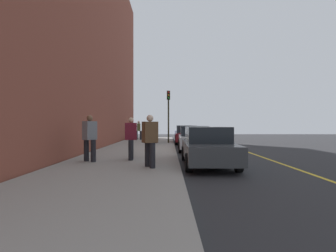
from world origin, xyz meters
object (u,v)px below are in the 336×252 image
at_px(pedestrian_burgundy_coat, 131,137).
at_px(rolling_suitcase, 155,140).
at_px(parked_car_charcoal, 207,146).
at_px(pedestrian_olive_coat, 139,130).
at_px(traffic_light_pole, 168,107).
at_px(parked_car_white, 194,138).
at_px(parked_car_navy, 184,133).
at_px(pedestrian_grey_coat, 90,137).
at_px(pedestrian_blue_coat, 155,132).
at_px(pedestrian_brown_coat, 150,139).
at_px(parked_car_maroon, 186,135).

bearing_deg(pedestrian_burgundy_coat, rolling_suitcase, 177.46).
relative_size(parked_car_charcoal, pedestrian_olive_coat, 2.64).
bearing_deg(pedestrian_olive_coat, traffic_light_pole, 33.80).
height_order(parked_car_white, rolling_suitcase, parked_car_white).
relative_size(parked_car_navy, pedestrian_grey_coat, 2.28).
xyz_separation_m(pedestrian_blue_coat, traffic_light_pole, (-0.42, 1.05, 1.92)).
xyz_separation_m(pedestrian_brown_coat, pedestrian_blue_coat, (-11.73, -0.43, -0.06)).
height_order(parked_car_maroon, pedestrian_grey_coat, pedestrian_grey_coat).
bearing_deg(parked_car_navy, pedestrian_olive_coat, -60.11).
height_order(parked_car_white, pedestrian_burgundy_coat, pedestrian_burgundy_coat).
distance_m(pedestrian_blue_coat, traffic_light_pole, 2.23).
distance_m(parked_car_white, parked_car_charcoal, 5.88).
xyz_separation_m(pedestrian_grey_coat, pedestrian_blue_coat, (-10.33, 2.04, -0.08)).
xyz_separation_m(parked_car_white, pedestrian_olive_coat, (-9.09, -4.41, 0.35)).
distance_m(pedestrian_brown_coat, traffic_light_pole, 12.32).
bearing_deg(pedestrian_blue_coat, traffic_light_pole, 112.06).
relative_size(pedestrian_grey_coat, traffic_light_pole, 0.44).
distance_m(parked_car_navy, pedestrian_blue_coat, 7.75).
distance_m(parked_car_maroon, pedestrian_grey_coat, 12.71).
bearing_deg(parked_car_charcoal, pedestrian_burgundy_coat, -99.46).
height_order(parked_car_navy, pedestrian_blue_coat, pedestrian_blue_coat).
distance_m(pedestrian_brown_coat, rolling_suitcase, 12.27).
bearing_deg(pedestrian_olive_coat, pedestrian_blue_coat, 21.05).
xyz_separation_m(parked_car_white, rolling_suitcase, (-4.92, -2.65, -0.36)).
bearing_deg(pedestrian_blue_coat, pedestrian_brown_coat, 2.10).
distance_m(parked_car_white, pedestrian_grey_coat, 7.54).
relative_size(pedestrian_blue_coat, rolling_suitcase, 1.94).
bearing_deg(traffic_light_pole, pedestrian_blue_coat, -67.94).
distance_m(parked_car_navy, pedestrian_olive_coat, 5.19).
xyz_separation_m(parked_car_navy, pedestrian_brown_coat, (18.99, -2.26, 0.35)).
height_order(parked_car_charcoal, pedestrian_grey_coat, pedestrian_grey_coat).
bearing_deg(pedestrian_brown_coat, parked_car_maroon, 170.89).
distance_m(parked_car_maroon, parked_car_charcoal, 11.81).
bearing_deg(traffic_light_pole, pedestrian_burgundy_coat, -8.59).
bearing_deg(parked_car_white, pedestrian_blue_coat, -149.37).
relative_size(pedestrian_brown_coat, pedestrian_blue_coat, 1.07).
relative_size(pedestrian_grey_coat, rolling_suitcase, 2.12).
distance_m(traffic_light_pole, rolling_suitcase, 2.78).
xyz_separation_m(pedestrian_grey_coat, rolling_suitcase, (-10.84, 2.00, -0.72)).
relative_size(parked_car_charcoal, pedestrian_blue_coat, 2.83).
height_order(pedestrian_burgundy_coat, pedestrian_olive_coat, pedestrian_olive_coat).
bearing_deg(parked_car_charcoal, pedestrian_olive_coat, -163.65).
relative_size(pedestrian_burgundy_coat, pedestrian_brown_coat, 0.98).
distance_m(parked_car_navy, pedestrian_grey_coat, 18.22).
bearing_deg(rolling_suitcase, parked_car_charcoal, 13.68).
bearing_deg(parked_car_charcoal, parked_car_white, 179.80).
relative_size(parked_car_navy, parked_car_maroon, 0.87).
bearing_deg(parked_car_navy, traffic_light_pole, -13.51).
bearing_deg(parked_car_white, rolling_suitcase, -151.68).
relative_size(pedestrian_burgundy_coat, pedestrian_blue_coat, 1.05).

